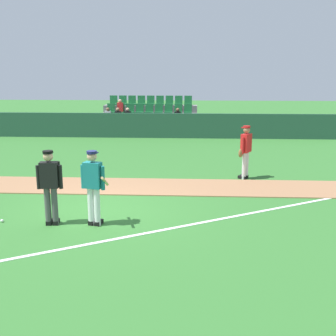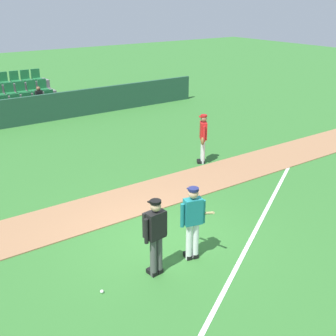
# 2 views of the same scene
# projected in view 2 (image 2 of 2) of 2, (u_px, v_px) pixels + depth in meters

# --- Properties ---
(ground_plane) EXTENTS (80.00, 80.00, 0.00)m
(ground_plane) POSITION_uv_depth(u_px,v_px,m) (162.00, 242.00, 10.42)
(ground_plane) COLOR #33702D
(infield_dirt_path) EXTENTS (28.00, 1.88, 0.03)m
(infield_dirt_path) POSITION_uv_depth(u_px,v_px,m) (115.00, 205.00, 12.19)
(infield_dirt_path) COLOR #9E704C
(infield_dirt_path) RESTS_ON ground
(foul_line_chalk) EXTENTS (10.40, 6.16, 0.01)m
(foul_line_chalk) POSITION_uv_depth(u_px,v_px,m) (263.00, 216.00, 11.64)
(foul_line_chalk) COLOR white
(foul_line_chalk) RESTS_ON ground
(dugout_fence) EXTENTS (20.00, 0.16, 1.30)m
(dugout_fence) POSITION_uv_depth(u_px,v_px,m) (12.00, 113.00, 19.26)
(dugout_fence) COLOR #234C38
(dugout_fence) RESTS_ON ground
(stadium_bleachers) EXTENTS (5.55, 2.95, 2.05)m
(stadium_bleachers) POSITION_uv_depth(u_px,v_px,m) (0.00, 106.00, 20.67)
(stadium_bleachers) COLOR slate
(stadium_bleachers) RESTS_ON ground
(batter_teal_jersey) EXTENTS (0.61, 0.80, 1.76)m
(batter_teal_jersey) POSITION_uv_depth(u_px,v_px,m) (193.00, 221.00, 9.41)
(batter_teal_jersey) COLOR white
(batter_teal_jersey) RESTS_ON ground
(umpire_home_plate) EXTENTS (0.59, 0.33, 1.76)m
(umpire_home_plate) POSITION_uv_depth(u_px,v_px,m) (155.00, 233.00, 8.85)
(umpire_home_plate) COLOR #4C4C4C
(umpire_home_plate) RESTS_ON ground
(runner_red_jersey) EXTENTS (0.50, 0.57, 1.76)m
(runner_red_jersey) POSITION_uv_depth(u_px,v_px,m) (203.00, 137.00, 14.96)
(runner_red_jersey) COLOR silver
(runner_red_jersey) RESTS_ON ground
(baseball) EXTENTS (0.07, 0.07, 0.07)m
(baseball) POSITION_uv_depth(u_px,v_px,m) (102.00, 291.00, 8.60)
(baseball) COLOR white
(baseball) RESTS_ON ground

